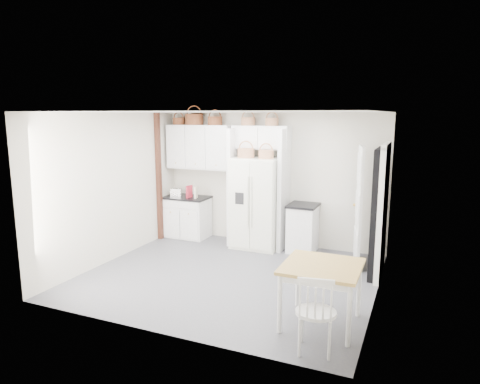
% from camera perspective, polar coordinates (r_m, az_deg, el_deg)
% --- Properties ---
extents(floor, '(4.50, 4.50, 0.00)m').
position_cam_1_polar(floor, '(7.02, -1.41, -11.10)').
color(floor, '#454554').
rests_on(floor, ground).
extents(ceiling, '(4.50, 4.50, 0.00)m').
position_cam_1_polar(ceiling, '(6.54, -1.51, 10.63)').
color(ceiling, white).
rests_on(ceiling, wall_back).
extents(wall_back, '(4.50, 0.00, 4.50)m').
position_cam_1_polar(wall_back, '(8.49, 4.17, 1.73)').
color(wall_back, beige).
rests_on(wall_back, floor).
extents(wall_left, '(0.00, 4.00, 4.00)m').
position_cam_1_polar(wall_left, '(7.85, -16.56, 0.63)').
color(wall_left, beige).
rests_on(wall_left, floor).
extents(wall_right, '(0.00, 4.00, 4.00)m').
position_cam_1_polar(wall_right, '(6.09, 18.17, -2.18)').
color(wall_right, beige).
rests_on(wall_right, floor).
extents(refrigerator, '(0.91, 0.73, 1.76)m').
position_cam_1_polar(refrigerator, '(8.27, 2.32, -1.44)').
color(refrigerator, white).
rests_on(refrigerator, floor).
extents(base_cab_left, '(0.89, 0.56, 0.83)m').
position_cam_1_polar(base_cab_left, '(9.12, -7.05, -3.40)').
color(base_cab_left, silver).
rests_on(base_cab_left, floor).
extents(base_cab_right, '(0.49, 0.59, 0.87)m').
position_cam_1_polar(base_cab_right, '(8.18, 8.35, -4.89)').
color(base_cab_right, silver).
rests_on(base_cab_right, floor).
extents(dining_table, '(0.93, 0.93, 0.77)m').
position_cam_1_polar(dining_table, '(5.48, 10.74, -13.29)').
color(dining_table, olive).
rests_on(dining_table, floor).
extents(windsor_chair, '(0.51, 0.47, 0.91)m').
position_cam_1_polar(windsor_chair, '(4.87, 10.08, -15.51)').
color(windsor_chair, silver).
rests_on(windsor_chair, floor).
extents(counter_left, '(0.93, 0.60, 0.04)m').
position_cam_1_polar(counter_left, '(9.03, -7.12, -0.73)').
color(counter_left, black).
rests_on(counter_left, base_cab_left).
extents(counter_right, '(0.53, 0.63, 0.04)m').
position_cam_1_polar(counter_right, '(8.07, 8.44, -1.77)').
color(counter_right, black).
rests_on(counter_right, base_cab_right).
extents(toaster, '(0.25, 0.18, 0.16)m').
position_cam_1_polar(toaster, '(9.13, -8.51, -0.02)').
color(toaster, silver).
rests_on(toaster, counter_left).
extents(cookbook_red, '(0.07, 0.17, 0.25)m').
position_cam_1_polar(cookbook_red, '(8.88, -6.78, 0.05)').
color(cookbook_red, '#BD263A').
rests_on(cookbook_red, counter_left).
extents(cookbook_cream, '(0.07, 0.16, 0.24)m').
position_cam_1_polar(cookbook_cream, '(8.80, -5.90, -0.07)').
color(cookbook_cream, beige).
rests_on(cookbook_cream, counter_left).
extents(basket_upper_a, '(0.26, 0.26, 0.15)m').
position_cam_1_polar(basket_upper_a, '(9.09, -8.17, 9.33)').
color(basket_upper_a, '#532918').
rests_on(basket_upper_a, upper_cabinet).
extents(basket_upper_b, '(0.38, 0.38, 0.22)m').
position_cam_1_polar(basket_upper_b, '(8.90, -6.13, 9.60)').
color(basket_upper_b, '#532918').
rests_on(basket_upper_b, upper_cabinet).
extents(basket_upper_c, '(0.30, 0.30, 0.17)m').
position_cam_1_polar(basket_upper_c, '(8.68, -3.36, 9.46)').
color(basket_upper_c, '#532918').
rests_on(basket_upper_c, upper_cabinet).
extents(basket_bridge_a, '(0.28, 0.28, 0.16)m').
position_cam_1_polar(basket_bridge_a, '(8.39, 1.09, 9.40)').
color(basket_bridge_a, brown).
rests_on(basket_bridge_a, bridge_cabinet).
extents(basket_bridge_b, '(0.26, 0.26, 0.15)m').
position_cam_1_polar(basket_bridge_b, '(8.22, 4.27, 9.31)').
color(basket_bridge_b, brown).
rests_on(basket_bridge_b, bridge_cabinet).
extents(basket_fridge_a, '(0.32, 0.32, 0.17)m').
position_cam_1_polar(basket_fridge_a, '(8.11, 0.79, 5.22)').
color(basket_fridge_a, brown).
rests_on(basket_fridge_a, refrigerator).
extents(basket_fridge_b, '(0.29, 0.29, 0.15)m').
position_cam_1_polar(basket_fridge_b, '(7.97, 3.50, 5.04)').
color(basket_fridge_b, brown).
rests_on(basket_fridge_b, refrigerator).
extents(upper_cabinet, '(1.40, 0.34, 0.90)m').
position_cam_1_polar(upper_cabinet, '(8.87, -5.39, 5.98)').
color(upper_cabinet, silver).
rests_on(upper_cabinet, wall_back).
extents(bridge_cabinet, '(1.12, 0.34, 0.45)m').
position_cam_1_polar(bridge_cabinet, '(8.30, 2.87, 7.28)').
color(bridge_cabinet, silver).
rests_on(bridge_cabinet, wall_back).
extents(fridge_panel_left, '(0.08, 0.60, 2.30)m').
position_cam_1_polar(fridge_panel_left, '(8.48, -0.72, 0.72)').
color(fridge_panel_left, silver).
rests_on(fridge_panel_left, floor).
extents(fridge_panel_right, '(0.08, 0.60, 2.30)m').
position_cam_1_polar(fridge_panel_right, '(8.12, 5.87, 0.24)').
color(fridge_panel_right, silver).
rests_on(fridge_panel_right, floor).
extents(trim_post, '(0.09, 0.09, 2.60)m').
position_cam_1_polar(trim_post, '(8.89, -10.77, 1.97)').
color(trim_post, '#452015').
rests_on(trim_post, floor).
extents(doorway_void, '(0.18, 0.85, 2.05)m').
position_cam_1_polar(doorway_void, '(7.13, 18.07, -2.66)').
color(doorway_void, black).
rests_on(doorway_void, floor).
extents(door_slab, '(0.21, 0.79, 2.05)m').
position_cam_1_polar(door_slab, '(7.50, 15.57, -1.91)').
color(door_slab, white).
rests_on(door_slab, floor).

